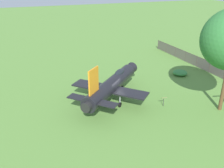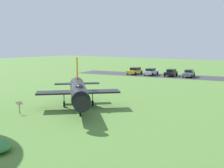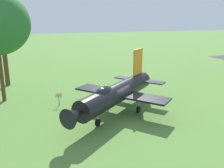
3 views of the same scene
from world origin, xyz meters
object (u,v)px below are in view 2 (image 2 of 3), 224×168
object	(u,v)px
info_plaque	(19,105)
parked_car_yellow	(135,71)
display_jet	(79,91)
parked_car_white	(151,72)
parked_car_gray	(189,73)
parked_car_black	(171,72)

from	to	relation	value
info_plaque	parked_car_yellow	xyz separation A→B (m)	(-37.72, -9.10, -0.07)
display_jet	parked_car_white	bearing A→B (deg)	150.68
info_plaque	parked_car_white	world-z (taller)	parked_car_white
display_jet	parked_car_gray	bearing A→B (deg)	137.25
display_jet	info_plaque	size ratio (longest dim) A/B	9.35
display_jet	parked_car_black	distance (m)	34.58
display_jet	parked_car_black	world-z (taller)	display_jet
parked_car_gray	parked_car_black	world-z (taller)	parked_car_gray
parked_car_white	info_plaque	bearing A→B (deg)	-177.28
parked_car_yellow	info_plaque	bearing A→B (deg)	9.24
display_jet	parked_car_white	size ratio (longest dim) A/B	2.30
parked_car_gray	parked_car_white	bearing A→B (deg)	-89.68
display_jet	parked_car_black	bearing A→B (deg)	143.44
display_jet	parked_car_yellow	size ratio (longest dim) A/B	2.23
info_plaque	parked_car_yellow	size ratio (longest dim) A/B	0.24
display_jet	parked_car_black	size ratio (longest dim) A/B	2.52
parked_car_gray	parked_car_white	distance (m)	8.12
info_plaque	parked_car_gray	world-z (taller)	parked_car_gray
parked_car_white	parked_car_yellow	bearing A→B (deg)	90.57
display_jet	parked_car_yellow	world-z (taller)	display_jet
parked_car_gray	parked_car_black	bearing A→B (deg)	-90.87
display_jet	parked_car_yellow	distance (m)	35.44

